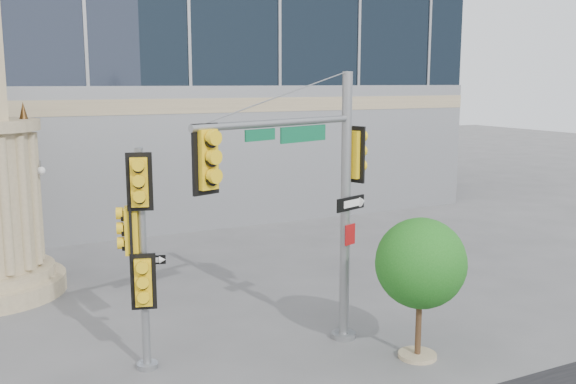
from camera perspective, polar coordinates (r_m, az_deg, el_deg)
name	(u,v)px	position (r m, az deg, el deg)	size (l,w,h in m)	color
ground	(315,376)	(14.17, 2.43, -16.03)	(120.00, 120.00, 0.00)	#545456
main_signal_pole	(313,183)	(14.17, 2.25, 0.83)	(4.77, 2.02, 6.40)	slate
secondary_signal_pole	(140,243)	(13.80, -13.05, -4.45)	(0.83, 0.76, 4.82)	slate
street_tree	(422,267)	(14.60, 11.78, -6.51)	(2.07, 2.02, 3.22)	#9C8A6A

